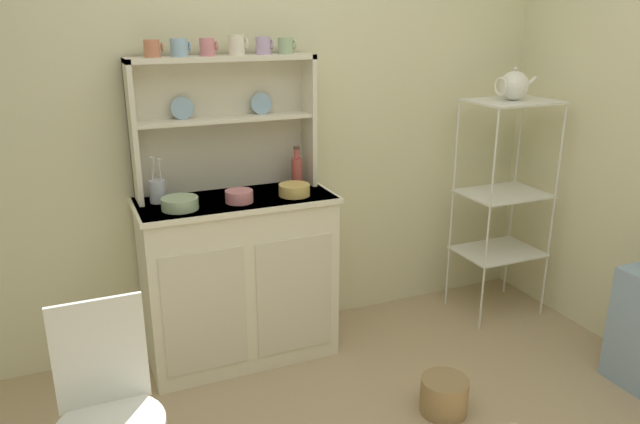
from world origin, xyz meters
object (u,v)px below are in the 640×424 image
utensil_jar (158,191)px  porcelain_teapot (514,85)px  cup_terracotta_0 (152,48)px  bowl_mixing_large (180,203)px  jam_bottle (297,171)px  hutch_shelf_unit (223,113)px  wire_chair (106,400)px  floor_basket (444,395)px  bakers_rack (504,183)px  hutch_cabinet (239,277)px

utensil_jar → porcelain_teapot: porcelain_teapot is taller
utensil_jar → porcelain_teapot: (1.93, -0.19, 0.43)m
cup_terracotta_0 → bowl_mixing_large: size_ratio=0.51×
bowl_mixing_large → jam_bottle: bearing=13.9°
bowl_mixing_large → porcelain_teapot: bearing=-1.2°
bowl_mixing_large → hutch_shelf_unit: bearing=39.7°
wire_chair → cup_terracotta_0: size_ratio=9.81×
porcelain_teapot → floor_basket: bearing=-139.5°
utensil_jar → floor_basket: bearing=-40.9°
bakers_rack → utensil_jar: bakers_rack is taller
cup_terracotta_0 → utensil_jar: size_ratio=0.39×
bowl_mixing_large → utensil_jar: 0.17m
cup_terracotta_0 → bowl_mixing_large: (0.04, -0.20, -0.69)m
hutch_cabinet → porcelain_teapot: size_ratio=3.91×
bakers_rack → utensil_jar: size_ratio=5.76×
floor_basket → utensil_jar: size_ratio=0.98×
hutch_shelf_unit → bakers_rack: (1.57, -0.28, -0.46)m
hutch_cabinet → floor_basket: 1.17m
wire_chair → jam_bottle: jam_bottle is taller
bakers_rack → floor_basket: size_ratio=5.90×
cup_terracotta_0 → floor_basket: bearing=-43.3°
bakers_rack → bowl_mixing_large: 1.86m
bowl_mixing_large → wire_chair: bearing=-117.0°
wire_chair → porcelain_teapot: size_ratio=3.39×
wire_chair → utensil_jar: bearing=76.5°
hutch_cabinet → floor_basket: bearing=-50.1°
floor_basket → hutch_cabinet: bearing=129.9°
floor_basket → cup_terracotta_0: size_ratio=2.52×
wire_chair → porcelain_teapot: (2.29, 0.82, 0.85)m
cup_terracotta_0 → jam_bottle: bearing=-3.0°
cup_terracotta_0 → jam_bottle: (0.68, -0.04, -0.63)m
hutch_shelf_unit → wire_chair: (-0.72, -1.09, -0.75)m
porcelain_teapot → jam_bottle: bearing=170.6°
cup_terracotta_0 → hutch_shelf_unit: bearing=7.1°
hutch_cabinet → cup_terracotta_0: cup_terracotta_0 is taller
hutch_shelf_unit → utensil_jar: size_ratio=4.08×
wire_chair → floor_basket: wire_chair is taller
bakers_rack → jam_bottle: size_ratio=6.10×
hutch_cabinet → bowl_mixing_large: 0.54m
jam_bottle → porcelain_teapot: bearing=-9.4°
hutch_shelf_unit → floor_basket: bearing=-55.0°
floor_basket → cup_terracotta_0: (-1.03, 0.97, 1.51)m
hutch_cabinet → bowl_mixing_large: bowl_mixing_large is taller
cup_terracotta_0 → bowl_mixing_large: bearing=-78.9°
hutch_shelf_unit → floor_basket: hutch_shelf_unit is taller
hutch_shelf_unit → bakers_rack: 1.66m
hutch_shelf_unit → porcelain_teapot: hutch_shelf_unit is taller
bakers_rack → bowl_mixing_large: size_ratio=7.51×
wire_chair → porcelain_teapot: bearing=25.8°
hutch_cabinet → hutch_shelf_unit: bearing=90.0°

